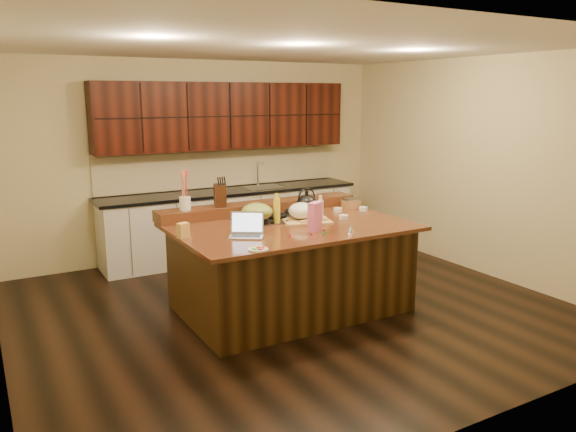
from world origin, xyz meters
TOP-DOWN VIEW (x-y plane):
  - room at (0.00, 0.00)m, footprint 5.52×5.02m
  - island at (0.00, 0.00)m, footprint 2.40×1.60m
  - back_ledge at (0.00, 0.70)m, footprint 2.40×0.30m
  - cooktop at (0.00, 0.30)m, footprint 0.92×0.52m
  - back_counter at (0.30, 2.23)m, footprint 3.70×0.66m
  - kettle at (0.30, 0.17)m, footprint 0.27×0.27m
  - green_bowl at (-0.30, 0.17)m, footprint 0.35×0.35m
  - laptop at (-0.60, -0.21)m, footprint 0.40×0.38m
  - oil_bottle at (-0.11, 0.10)m, footprint 0.07×0.07m
  - vinegar_bottle at (0.29, -0.12)m, footprint 0.07×0.07m
  - wooden_tray at (0.19, 0.07)m, footprint 0.57×0.48m
  - ramekin_a at (0.63, -0.06)m, footprint 0.10×0.10m
  - ramekin_b at (1.08, 0.19)m, footprint 0.13×0.13m
  - ramekin_c at (0.80, 0.29)m, footprint 0.13×0.13m
  - strainer_bowl at (1.08, 0.43)m, footprint 0.30×0.30m
  - kitchen_timer at (0.34, -0.58)m, footprint 0.10×0.10m
  - pink_bag at (0.06, -0.37)m, footprint 0.18×0.15m
  - candy_plate at (-0.73, -0.71)m, footprint 0.22×0.22m
  - package_box at (-1.15, 0.01)m, footprint 0.12×0.10m
  - utensil_crock at (-0.88, 0.70)m, footprint 0.16×0.16m
  - knife_block at (-0.48, 0.70)m, footprint 0.17×0.22m
  - gumdrop_0 at (-0.24, -0.40)m, footprint 0.02×0.02m
  - gumdrop_1 at (0.02, -0.41)m, footprint 0.02×0.02m
  - gumdrop_2 at (-0.05, -0.49)m, footprint 0.02×0.02m
  - gumdrop_3 at (0.13, -0.48)m, footprint 0.02×0.02m
  - gumdrop_4 at (0.10, -0.38)m, footprint 0.02×0.02m
  - gumdrop_5 at (0.05, -0.55)m, footprint 0.02×0.02m
  - gumdrop_6 at (0.15, -0.41)m, footprint 0.02×0.02m
  - gumdrop_7 at (0.10, -0.50)m, footprint 0.02×0.02m
  - gumdrop_8 at (-0.26, -0.45)m, footprint 0.02×0.02m

SIDE VIEW (x-z plane):
  - island at x=0.00m, z-range 0.00..0.92m
  - candy_plate at x=-0.73m, z-range 0.92..0.93m
  - gumdrop_0 at x=-0.24m, z-range 0.92..0.94m
  - gumdrop_1 at x=0.02m, z-range 0.92..0.94m
  - gumdrop_2 at x=-0.05m, z-range 0.92..0.94m
  - gumdrop_3 at x=0.13m, z-range 0.92..0.94m
  - gumdrop_4 at x=0.10m, z-range 0.92..0.94m
  - gumdrop_5 at x=0.05m, z-range 0.92..0.94m
  - gumdrop_6 at x=0.15m, z-range 0.92..0.94m
  - gumdrop_7 at x=0.10m, z-range 0.92..0.94m
  - gumdrop_8 at x=-0.26m, z-range 0.92..0.94m
  - cooktop at x=0.00m, z-range 0.91..0.96m
  - ramekin_a at x=0.63m, z-range 0.92..0.96m
  - ramekin_b at x=1.08m, z-range 0.92..0.96m
  - ramekin_c at x=0.80m, z-range 0.92..0.96m
  - kitchen_timer at x=0.34m, z-range 0.92..0.99m
  - strainer_bowl at x=1.08m, z-range 0.92..1.01m
  - laptop at x=-0.60m, z-range 0.87..1.09m
  - back_ledge at x=0.00m, z-range 0.92..1.04m
  - back_counter at x=0.30m, z-range -0.22..2.18m
  - package_box at x=-1.15m, z-range 0.92..1.06m
  - wooden_tray at x=0.19m, z-range 0.91..1.11m
  - vinegar_bottle at x=0.29m, z-range 0.92..1.17m
  - green_bowl at x=-0.30m, z-range 0.97..1.14m
  - oil_bottle at x=-0.11m, z-range 0.92..1.19m
  - pink_bag at x=0.06m, z-range 0.92..1.21m
  - kettle at x=0.30m, z-range 0.97..1.18m
  - utensil_crock at x=-0.88m, z-range 1.04..1.18m
  - knife_block at x=-0.48m, z-range 1.04..1.28m
  - room at x=0.00m, z-range -0.01..2.71m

